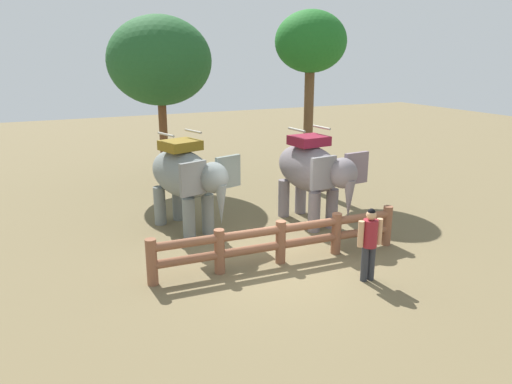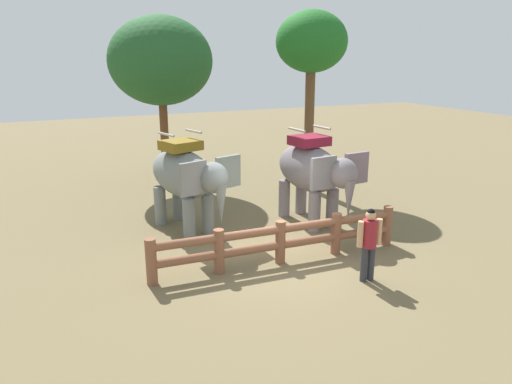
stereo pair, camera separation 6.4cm
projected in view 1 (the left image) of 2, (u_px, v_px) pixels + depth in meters
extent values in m
plane|color=brown|center=(278.00, 260.00, 11.67)|extent=(60.00, 60.00, 0.00)
cylinder|color=brown|center=(152.00, 262.00, 10.31)|extent=(0.24, 0.24, 1.05)
cylinder|color=brown|center=(219.00, 252.00, 10.85)|extent=(0.24, 0.24, 1.05)
cylinder|color=brown|center=(281.00, 242.00, 11.40)|extent=(0.24, 0.24, 1.05)
cylinder|color=brown|center=(336.00, 233.00, 11.95)|extent=(0.24, 0.24, 1.05)
cylinder|color=brown|center=(387.00, 226.00, 12.49)|extent=(0.24, 0.24, 1.05)
cylinder|color=brown|center=(281.00, 245.00, 11.42)|extent=(6.09, 0.51, 0.20)
cylinder|color=brown|center=(281.00, 229.00, 11.31)|extent=(6.09, 0.51, 0.20)
cylinder|color=slate|center=(208.00, 214.00, 13.30)|extent=(0.34, 0.34, 1.13)
cylinder|color=slate|center=(189.00, 219.00, 12.90)|extent=(0.34, 0.34, 1.13)
cylinder|color=slate|center=(178.00, 201.00, 14.40)|extent=(0.34, 0.34, 1.13)
cylinder|color=slate|center=(160.00, 206.00, 14.01)|extent=(0.34, 0.34, 1.13)
ellipsoid|color=slate|center=(182.00, 173.00, 13.36)|extent=(1.80, 2.76, 1.32)
ellipsoid|color=slate|center=(214.00, 178.00, 12.23)|extent=(0.93, 1.02, 0.81)
cube|color=gray|center=(228.00, 172.00, 12.64)|extent=(0.76, 0.32, 0.85)
cube|color=slate|center=(193.00, 179.00, 11.94)|extent=(0.76, 0.32, 0.85)
cone|color=slate|center=(221.00, 204.00, 12.19)|extent=(0.30, 0.30, 1.04)
cube|color=brown|center=(180.00, 145.00, 13.14)|extent=(1.16, 1.08, 0.26)
cylinder|color=#A59E8C|center=(193.00, 131.00, 13.32)|extent=(0.28, 0.75, 0.07)
cylinder|color=#A59E8C|center=(166.00, 135.00, 12.77)|extent=(0.28, 0.75, 0.07)
cylinder|color=slate|center=(332.00, 208.00, 13.74)|extent=(0.34, 0.34, 1.14)
cylinder|color=slate|center=(314.00, 212.00, 13.44)|extent=(0.34, 0.34, 1.14)
cylinder|color=slate|center=(301.00, 195.00, 15.02)|extent=(0.34, 0.34, 1.14)
cylinder|color=slate|center=(284.00, 198.00, 14.72)|extent=(0.34, 0.34, 1.14)
ellipsoid|color=slate|center=(308.00, 168.00, 13.93)|extent=(1.37, 2.66, 1.33)
ellipsoid|color=slate|center=(343.00, 173.00, 12.62)|extent=(0.80, 0.92, 0.81)
cube|color=slate|center=(356.00, 168.00, 12.97)|extent=(0.77, 0.18, 0.86)
cube|color=slate|center=(323.00, 173.00, 12.43)|extent=(0.77, 0.18, 0.86)
cone|color=slate|center=(349.00, 200.00, 12.55)|extent=(0.30, 0.30, 1.05)
cube|color=maroon|center=(309.00, 140.00, 13.71)|extent=(1.04, 0.94, 0.27)
cylinder|color=#A59E8C|center=(322.00, 127.00, 13.83)|extent=(0.14, 0.77, 0.07)
cylinder|color=#A59E8C|center=(297.00, 130.00, 13.41)|extent=(0.14, 0.77, 0.07)
cylinder|color=#2D3037|center=(371.00, 263.00, 10.57)|extent=(0.15, 0.15, 0.80)
cylinder|color=#2D3037|center=(364.00, 264.00, 10.52)|extent=(0.15, 0.15, 0.80)
cylinder|color=maroon|center=(370.00, 233.00, 10.35)|extent=(0.35, 0.35, 0.61)
cylinder|color=tan|center=(379.00, 231.00, 10.42)|extent=(0.13, 0.13, 0.58)
cylinder|color=tan|center=(361.00, 234.00, 10.27)|extent=(0.13, 0.13, 0.58)
sphere|color=tan|center=(371.00, 215.00, 10.24)|extent=(0.22, 0.22, 0.22)
sphere|color=black|center=(371.00, 212.00, 10.22)|extent=(0.17, 0.17, 0.17)
cylinder|color=brown|center=(164.00, 139.00, 17.78)|extent=(0.30, 0.30, 3.57)
ellipsoid|color=#215527|center=(160.00, 61.00, 17.01)|extent=(3.68, 3.68, 3.13)
cylinder|color=brown|center=(308.00, 128.00, 17.24)|extent=(0.34, 0.34, 4.55)
ellipsoid|color=#1E6521|center=(311.00, 41.00, 16.43)|extent=(2.46, 2.46, 2.09)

